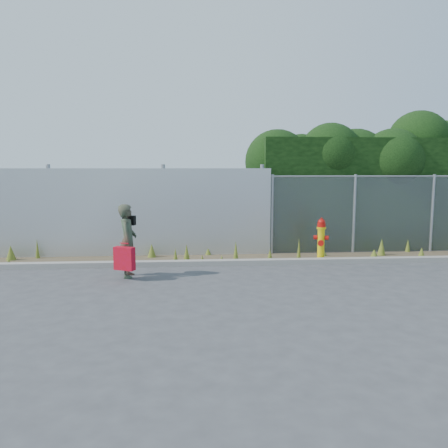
% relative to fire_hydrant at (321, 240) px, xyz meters
% --- Properties ---
extents(ground, '(80.00, 80.00, 0.00)m').
position_rel_fire_hydrant_xyz_m(ground, '(-2.06, -2.06, -0.51)').
color(ground, '#3E3E41').
rests_on(ground, ground).
extents(curb, '(16.00, 0.22, 0.12)m').
position_rel_fire_hydrant_xyz_m(curb, '(-2.06, -0.26, -0.45)').
color(curb, gray).
rests_on(curb, ground).
extents(weed_strip, '(16.00, 1.24, 0.53)m').
position_rel_fire_hydrant_xyz_m(weed_strip, '(-1.67, 0.37, -0.41)').
color(weed_strip, '#4C3D2B').
rests_on(weed_strip, ground).
extents(corrugated_fence, '(8.50, 0.21, 2.30)m').
position_rel_fire_hydrant_xyz_m(corrugated_fence, '(-5.31, 0.95, 0.60)').
color(corrugated_fence, '#AEB1B5').
rests_on(corrugated_fence, ground).
extents(chainlink_fence, '(6.50, 0.07, 2.05)m').
position_rel_fire_hydrant_xyz_m(chainlink_fence, '(2.19, 0.94, 0.52)').
color(chainlink_fence, gray).
rests_on(chainlink_fence, ground).
extents(hedge, '(7.71, 2.24, 3.82)m').
position_rel_fire_hydrant_xyz_m(hedge, '(2.31, 2.00, 1.56)').
color(hedge, black).
rests_on(hedge, ground).
extents(fire_hydrant, '(0.35, 0.31, 1.04)m').
position_rel_fire_hydrant_xyz_m(fire_hydrant, '(0.00, 0.00, 0.00)').
color(fire_hydrant, yellow).
rests_on(fire_hydrant, ground).
extents(woman, '(0.38, 0.55, 1.49)m').
position_rel_fire_hydrant_xyz_m(woman, '(-4.35, -1.18, 0.24)').
color(woman, '#0F6440').
rests_on(woman, ground).
extents(red_tote_bag, '(0.41, 0.15, 0.54)m').
position_rel_fire_hydrant_xyz_m(red_tote_bag, '(-4.39, -1.46, -0.07)').
color(red_tote_bag, red).
extents(black_shoulder_bag, '(0.26, 0.11, 0.20)m').
position_rel_fire_hydrant_xyz_m(black_shoulder_bag, '(-4.34, -1.03, 0.64)').
color(black_shoulder_bag, black).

